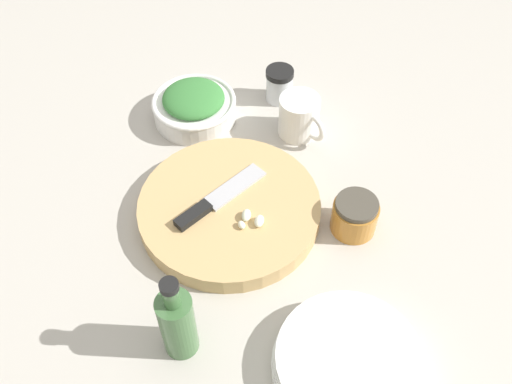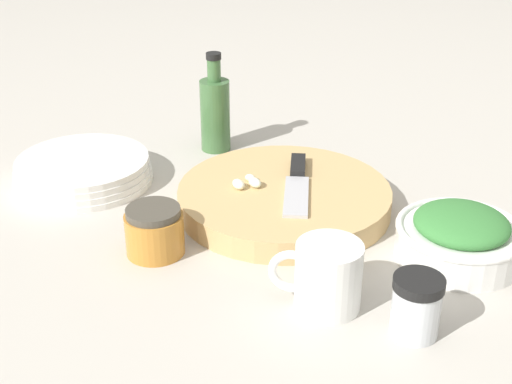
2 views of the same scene
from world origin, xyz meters
The scene contains 10 objects.
ground_plane centered at (0.00, 0.00, 0.00)m, with size 5.00×5.00×0.00m, color #B2ADA3.
cutting_board centered at (0.02, -0.05, 0.02)m, with size 0.31×0.31×0.03m.
chef_knife centered at (0.02, -0.08, 0.04)m, with size 0.13×0.17×0.01m.
garlic_cloves centered at (0.07, -0.03, 0.04)m, with size 0.04×0.05×0.01m.
herb_bowl centered at (-0.23, -0.09, 0.03)m, with size 0.17×0.17×0.07m.
spice_jar centered at (-0.26, 0.09, 0.04)m, with size 0.06×0.06×0.07m.
coffee_mug centered at (-0.16, 0.11, 0.04)m, with size 0.10×0.08×0.08m.
plate_stack centered at (0.32, 0.07, 0.02)m, with size 0.22×0.22×0.04m.
honey_jar centered at (0.08, 0.15, 0.03)m, with size 0.08×0.08×0.07m.
oil_bottle centered at (0.25, -0.16, 0.07)m, with size 0.05×0.05×0.17m.
Camera 2 is at (-0.52, 0.69, 0.50)m, focal length 50.00 mm.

